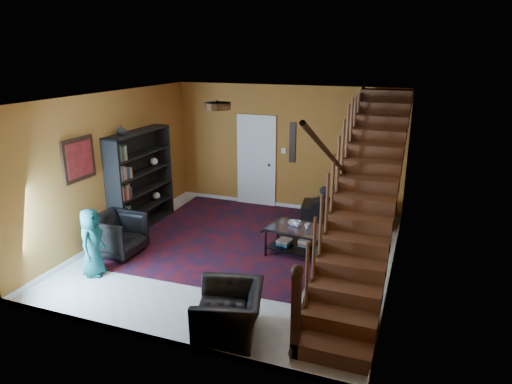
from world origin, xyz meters
TOP-DOWN VIEW (x-y plane):
  - floor at (0.00, 0.00)m, footprint 5.50×5.50m
  - room at (-1.33, 1.33)m, footprint 5.50×5.50m
  - staircase at (2.12, -0.00)m, footprint 0.95×5.02m
  - bookshelf at (-2.40, 0.60)m, footprint 0.35×1.80m
  - door at (-0.70, 2.73)m, footprint 0.82×0.05m
  - framed_picture at (-2.57, -0.90)m, footprint 0.04×0.74m
  - wall_hanging at (0.15, 2.73)m, footprint 0.14×0.03m
  - ceiling_fixture at (0.00, -0.80)m, footprint 0.40×0.40m
  - rug at (-0.45, 0.73)m, footprint 3.71×4.21m
  - sofa at (1.50, 2.30)m, footprint 1.96×0.98m
  - armchair_left at (-2.05, -0.73)m, footprint 0.83×0.81m
  - armchair_right at (0.78, -2.25)m, footprint 1.08×1.16m
  - person_adult_a at (0.99, 2.35)m, footprint 0.45×0.32m
  - person_adult_b at (1.29, 2.35)m, footprint 0.66×0.54m
  - person_child at (-1.95, -1.52)m, footprint 0.48×0.62m
  - coffee_table at (1.08, 0.43)m, footprint 1.41×0.96m
  - cup_a at (0.92, 0.48)m, footprint 0.15×0.15m
  - cup_b at (1.10, 0.46)m, footprint 0.12×0.12m
  - bowl at (0.84, 0.54)m, footprint 0.26×0.26m
  - vase at (-2.41, 0.10)m, footprint 0.18×0.18m
  - popcorn_bucket at (-2.10, -0.79)m, footprint 0.16×0.16m

SIDE VIEW (x-z plane):
  - floor at x=0.00m, z-range 0.00..0.00m
  - rug at x=-0.45m, z-range 0.00..0.02m
  - room at x=-1.33m, z-range -2.70..2.80m
  - popcorn_bucket at x=-2.10m, z-range 0.02..0.17m
  - person_adult_a at x=0.99m, z-range -0.45..0.74m
  - person_adult_b at x=1.29m, z-range -0.45..0.80m
  - sofa at x=1.50m, z-range 0.00..0.55m
  - coffee_table at x=1.08m, z-range 0.04..0.54m
  - armchair_right at x=0.78m, z-range 0.00..0.63m
  - armchair_left at x=-2.05m, z-range 0.00..0.75m
  - bowl at x=0.84m, z-range 0.50..0.55m
  - cup_b at x=1.10m, z-range 0.50..0.58m
  - cup_a at x=0.92m, z-range 0.50..0.60m
  - person_child at x=-1.95m, z-range 0.00..1.14m
  - bookshelf at x=-2.40m, z-range -0.04..1.96m
  - door at x=-0.70m, z-range 0.00..2.05m
  - staircase at x=2.12m, z-range -0.19..2.99m
  - wall_hanging at x=0.15m, z-range 1.10..2.00m
  - framed_picture at x=-2.57m, z-range 1.38..2.12m
  - vase at x=-2.41m, z-range 2.00..2.19m
  - ceiling_fixture at x=0.00m, z-range 2.69..2.79m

